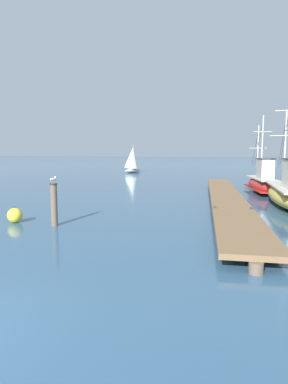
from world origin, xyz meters
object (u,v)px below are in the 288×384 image
(fishing_boat_1, at_px, (262,182))
(mooring_buoy, at_px, (15,215))
(perched_seagull, at_px, (53,179))
(distant_sailboat, at_px, (132,160))
(mooring_piling, at_px, (54,204))

(fishing_boat_1, xyz_separation_m, mooring_buoy, (-11.52, -13.04, -0.45))
(perched_seagull, bearing_deg, mooring_buoy, 173.79)
(perched_seagull, height_order, mooring_buoy, perched_seagull)
(distant_sailboat, bearing_deg, perched_seagull, -81.13)
(mooring_piling, bearing_deg, fishing_boat_1, 54.02)
(mooring_piling, distance_m, distant_sailboat, 34.14)
(perched_seagull, relative_size, mooring_buoy, 0.53)
(distant_sailboat, bearing_deg, mooring_piling, -81.12)
(mooring_buoy, bearing_deg, distant_sailboat, 95.73)
(fishing_boat_1, relative_size, mooring_piling, 3.92)
(fishing_boat_1, bearing_deg, mooring_buoy, -131.45)
(mooring_buoy, relative_size, distant_sailboat, 0.17)
(perched_seagull, relative_size, distant_sailboat, 0.09)
(mooring_piling, height_order, mooring_buoy, mooring_piling)
(mooring_piling, xyz_separation_m, distant_sailboat, (-5.27, 33.72, 0.86))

